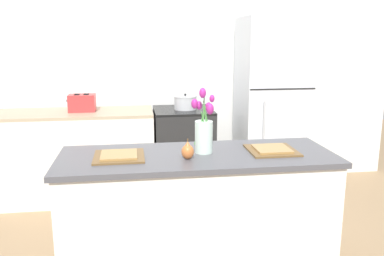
% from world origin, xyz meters
% --- Properties ---
extents(back_wall, '(5.20, 0.08, 2.70)m').
position_xyz_m(back_wall, '(0.00, 2.00, 1.35)').
color(back_wall, silver).
rests_on(back_wall, ground_plane).
extents(kitchen_island, '(1.80, 0.66, 0.89)m').
position_xyz_m(kitchen_island, '(0.00, 0.00, 0.45)').
color(kitchen_island, silver).
rests_on(kitchen_island, ground_plane).
extents(back_counter, '(1.68, 0.60, 0.91)m').
position_xyz_m(back_counter, '(-1.06, 1.60, 0.46)').
color(back_counter, silver).
rests_on(back_counter, ground_plane).
extents(stove_range, '(0.60, 0.61, 0.91)m').
position_xyz_m(stove_range, '(0.10, 1.60, 0.46)').
color(stove_range, black).
rests_on(stove_range, ground_plane).
extents(refrigerator, '(0.68, 0.67, 1.85)m').
position_xyz_m(refrigerator, '(1.05, 1.60, 0.92)').
color(refrigerator, silver).
rests_on(refrigerator, ground_plane).
extents(flower_vase, '(0.15, 0.14, 0.43)m').
position_xyz_m(flower_vase, '(0.05, 0.03, 1.04)').
color(flower_vase, silver).
rests_on(flower_vase, kitchen_island).
extents(pear_figurine, '(0.08, 0.08, 0.13)m').
position_xyz_m(pear_figurine, '(-0.08, -0.09, 0.95)').
color(pear_figurine, '#C66B33').
rests_on(pear_figurine, kitchen_island).
extents(plate_setting_left, '(0.32, 0.32, 0.02)m').
position_xyz_m(plate_setting_left, '(-0.50, 0.00, 0.90)').
color(plate_setting_left, brown).
rests_on(plate_setting_left, kitchen_island).
extents(plate_setting_right, '(0.32, 0.32, 0.02)m').
position_xyz_m(plate_setting_right, '(0.50, 0.00, 0.90)').
color(plate_setting_right, brown).
rests_on(plate_setting_right, kitchen_island).
extents(toaster, '(0.28, 0.18, 0.17)m').
position_xyz_m(toaster, '(-0.92, 1.62, 1.00)').
color(toaster, red).
rests_on(toaster, back_counter).
extents(cooking_pot, '(0.24, 0.24, 0.16)m').
position_xyz_m(cooking_pot, '(0.12, 1.60, 0.98)').
color(cooking_pot, '#B2B5B7').
rests_on(cooking_pot, stove_range).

